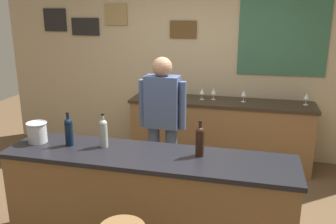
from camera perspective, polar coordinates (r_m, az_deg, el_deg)
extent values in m
plane|color=brown|center=(3.80, -1.22, -17.35)|extent=(10.00, 10.00, 0.00)
cube|color=tan|center=(5.20, 4.66, 8.40)|extent=(6.00, 0.06, 2.80)
cube|color=black|center=(5.89, -17.58, 13.82)|extent=(0.37, 0.02, 0.34)
cube|color=black|center=(5.65, -13.05, 13.12)|extent=(0.44, 0.02, 0.26)
cube|color=#997F4C|center=(5.44, -8.30, 15.13)|extent=(0.34, 0.02, 0.30)
cube|color=brown|center=(5.15, 2.43, 13.03)|extent=(0.38, 0.02, 0.24)
cube|color=#38664C|center=(5.05, 17.96, 12.60)|extent=(1.15, 0.02, 1.25)
cube|color=brown|center=(3.24, -3.19, -14.62)|extent=(2.42, 0.57, 0.88)
cube|color=black|center=(3.03, -3.33, -7.12)|extent=(2.47, 0.60, 0.04)
cube|color=brown|center=(5.01, 8.20, -3.46)|extent=(2.41, 0.53, 0.86)
cube|color=#2D2319|center=(4.88, 8.41, 1.53)|extent=(2.46, 0.56, 0.04)
cylinder|color=#384766|center=(4.03, 0.52, -8.28)|extent=(0.13, 0.13, 0.86)
cylinder|color=#384766|center=(4.07, -2.24, -7.99)|extent=(0.13, 0.13, 0.86)
cube|color=#3F517A|center=(3.81, -0.92, 1.64)|extent=(0.36, 0.20, 0.56)
sphere|color=#A87A5B|center=(3.74, -0.94, 7.20)|extent=(0.21, 0.21, 0.21)
cylinder|color=#3F517A|center=(3.77, 2.32, 0.99)|extent=(0.08, 0.08, 0.52)
cylinder|color=#3F517A|center=(3.88, -4.05, 1.40)|extent=(0.08, 0.08, 0.52)
cylinder|color=black|center=(3.29, -15.50, -3.51)|extent=(0.07, 0.07, 0.20)
sphere|color=black|center=(3.26, -15.65, -1.64)|extent=(0.07, 0.07, 0.07)
cylinder|color=black|center=(3.25, -15.69, -1.10)|extent=(0.03, 0.03, 0.09)
cylinder|color=black|center=(3.23, -15.76, -0.20)|extent=(0.03, 0.03, 0.02)
cylinder|color=#999E99|center=(3.19, -10.23, -3.78)|extent=(0.07, 0.07, 0.20)
sphere|color=#999E99|center=(3.16, -10.33, -1.86)|extent=(0.07, 0.07, 0.07)
cylinder|color=#999E99|center=(3.15, -10.36, -1.30)|extent=(0.03, 0.03, 0.09)
cylinder|color=black|center=(3.13, -10.40, -0.37)|extent=(0.03, 0.03, 0.02)
cylinder|color=black|center=(2.96, 5.09, -5.18)|extent=(0.07, 0.07, 0.20)
sphere|color=black|center=(2.93, 5.14, -3.12)|extent=(0.07, 0.07, 0.07)
cylinder|color=black|center=(2.91, 5.16, -2.52)|extent=(0.03, 0.03, 0.09)
cylinder|color=black|center=(2.90, 5.19, -1.53)|extent=(0.03, 0.03, 0.02)
cylinder|color=#B7BABF|center=(3.46, -20.14, -3.12)|extent=(0.17, 0.17, 0.18)
torus|color=#B7BABF|center=(3.44, -20.28, -1.71)|extent=(0.19, 0.19, 0.02)
cylinder|color=silver|center=(5.09, -0.93, 2.60)|extent=(0.06, 0.06, 0.00)
cylinder|color=silver|center=(5.09, -0.94, 3.04)|extent=(0.01, 0.01, 0.07)
cone|color=silver|center=(5.07, -0.94, 3.86)|extent=(0.07, 0.07, 0.08)
cylinder|color=silver|center=(4.92, 5.41, 2.05)|extent=(0.06, 0.06, 0.00)
cylinder|color=silver|center=(4.92, 5.43, 2.50)|extent=(0.01, 0.01, 0.07)
cone|color=silver|center=(4.90, 5.45, 3.36)|extent=(0.07, 0.07, 0.08)
cylinder|color=silver|center=(4.93, 7.25, 2.01)|extent=(0.06, 0.06, 0.00)
cylinder|color=silver|center=(4.92, 7.26, 2.47)|extent=(0.01, 0.01, 0.07)
cone|color=silver|center=(4.91, 7.29, 3.32)|extent=(0.07, 0.07, 0.08)
cylinder|color=silver|center=(4.88, 11.91, 1.64)|extent=(0.06, 0.06, 0.00)
cylinder|color=silver|center=(4.87, 11.94, 2.10)|extent=(0.01, 0.01, 0.07)
cone|color=silver|center=(4.85, 11.99, 2.96)|extent=(0.07, 0.07, 0.08)
cylinder|color=silver|center=(4.95, 21.10, 1.10)|extent=(0.06, 0.06, 0.00)
cylinder|color=silver|center=(4.94, 21.14, 1.55)|extent=(0.01, 0.01, 0.07)
cone|color=silver|center=(4.93, 21.23, 2.39)|extent=(0.07, 0.07, 0.08)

